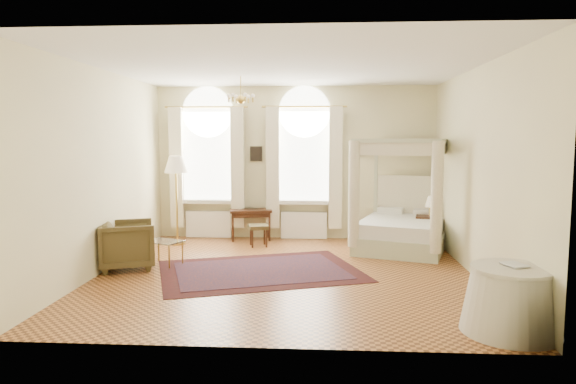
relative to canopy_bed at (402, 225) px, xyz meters
name	(u,v)px	position (x,y,z in m)	size (l,w,h in m)	color
ground	(286,273)	(-2.15, -1.91, -0.49)	(6.00, 6.00, 0.00)	#AD6B32
room_walls	(286,151)	(-2.15, -1.91, 1.49)	(6.00, 6.00, 6.00)	beige
window_left	(208,170)	(-4.05, 0.96, 0.99)	(1.62, 0.27, 3.29)	silver
window_right	(304,171)	(-1.95, 0.96, 0.99)	(1.62, 0.27, 3.29)	silver
chandelier	(241,98)	(-3.05, -0.71, 2.41)	(0.51, 0.45, 0.50)	#AC8C39
wall_pictures	(299,152)	(-2.07, 1.06, 1.40)	(2.54, 0.03, 0.39)	black
canopy_bed	(402,225)	(0.00, 0.00, 0.00)	(2.17, 2.40, 2.18)	#B7BD9A
nightstand	(427,231)	(0.55, 0.28, -0.18)	(0.44, 0.40, 0.63)	#3C1C10
nightstand_lamp	(432,203)	(0.64, 0.31, 0.40)	(0.27, 0.27, 0.40)	#AC8C39
writing_desk	(251,214)	(-3.09, 0.79, 0.07)	(0.96, 0.62, 0.66)	#3C1C10
laptop	(251,208)	(-3.11, 0.87, 0.18)	(0.33, 0.21, 0.03)	black
stool	(258,229)	(-2.85, 0.14, -0.13)	(0.46, 0.46, 0.44)	#48401E
armchair	(127,245)	(-4.84, -1.76, -0.09)	(0.86, 0.89, 0.81)	#45391D
coffee_table	(164,243)	(-4.30, -1.48, -0.12)	(0.74, 0.64, 0.42)	white
floor_lamp	(176,169)	(-4.55, 0.24, 1.06)	(0.47, 0.47, 1.82)	#AC8C39
oriental_rug	(260,271)	(-2.59, -1.81, -0.49)	(3.77, 3.21, 0.01)	#390D0D
side_table	(511,300)	(0.55, -4.29, -0.13)	(1.10, 1.10, 0.75)	beige
book	(507,266)	(0.49, -4.27, 0.27)	(0.21, 0.28, 0.03)	black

